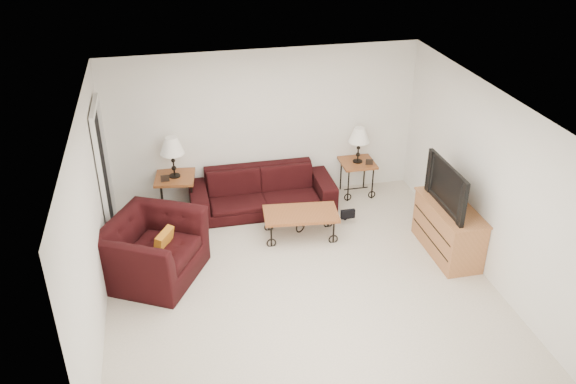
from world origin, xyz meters
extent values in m
plane|color=beige|center=(0.00, 0.00, 0.00)|extent=(5.00, 5.00, 0.00)
cube|color=white|center=(0.00, 2.50, 1.25)|extent=(5.00, 0.02, 2.50)
cube|color=white|center=(0.00, -2.50, 1.25)|extent=(5.00, 0.02, 2.50)
cube|color=white|center=(-2.50, 0.00, 1.25)|extent=(0.02, 5.00, 2.50)
cube|color=white|center=(2.50, 0.00, 1.25)|extent=(0.02, 5.00, 2.50)
plane|color=white|center=(0.00, 0.00, 2.50)|extent=(5.00, 5.00, 0.00)
cube|color=black|center=(-2.47, 1.65, 1.02)|extent=(0.08, 0.94, 2.04)
imported|color=black|center=(-0.13, 2.02, 0.33)|extent=(2.29, 0.90, 0.67)
cube|color=brown|center=(-1.48, 2.20, 0.33)|extent=(0.68, 0.68, 0.66)
cube|color=brown|center=(1.51, 2.20, 0.30)|extent=(0.56, 0.56, 0.60)
cube|color=black|center=(-1.63, 2.05, 0.71)|extent=(0.13, 0.02, 0.11)
cube|color=black|center=(1.66, 2.05, 0.65)|extent=(0.12, 0.04, 0.10)
cube|color=brown|center=(0.28, 1.10, 0.20)|extent=(1.15, 0.71, 0.41)
imported|color=black|center=(-1.88, 0.57, 0.42)|extent=(1.60, 1.66, 0.83)
cube|color=#AF6816|center=(-1.73, 0.52, 0.52)|extent=(0.27, 0.38, 0.38)
cube|color=#C27A48|center=(2.23, 0.25, 0.38)|extent=(0.52, 1.25, 0.75)
imported|color=black|center=(2.21, 0.25, 1.08)|extent=(0.15, 1.12, 0.65)
ellipsoid|color=black|center=(1.07, 1.40, 0.22)|extent=(0.41, 0.36, 0.44)
camera|label=1|loc=(-1.54, -6.28, 4.87)|focal=37.28mm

